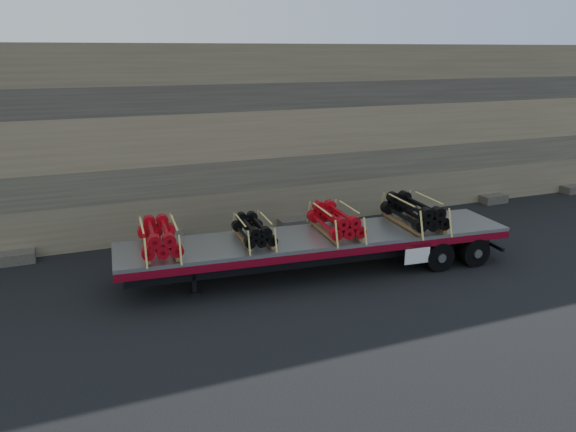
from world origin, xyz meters
The scene contains 7 objects.
ground centered at (0.00, 0.00, 0.00)m, with size 120.00×120.00×0.00m, color black.
rock_wall centered at (0.00, 6.50, 3.50)m, with size 44.00×3.00×7.00m, color #7A6B54.
trailer centered at (0.91, 0.17, 0.62)m, with size 12.36×2.38×1.24m, color #A4A6AB, non-canonical shape.
bundle_front centered at (-3.92, 0.58, 1.63)m, with size 1.10×2.20×0.78m, color #B50914, non-canonical shape.
bundle_midfront centered at (-1.16, 0.34, 1.57)m, with size 0.95×1.90×0.68m, color black, non-canonical shape.
bundle_midrear centered at (1.47, 0.12, 1.63)m, with size 1.11×2.23×0.79m, color #B50914, non-canonical shape.
bundle_rear centered at (4.23, -0.12, 1.67)m, with size 1.22×2.44×0.86m, color black, non-canonical shape.
Camera 1 is at (-6.30, -14.82, 6.77)m, focal length 35.00 mm.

